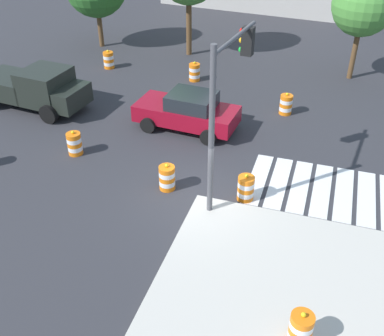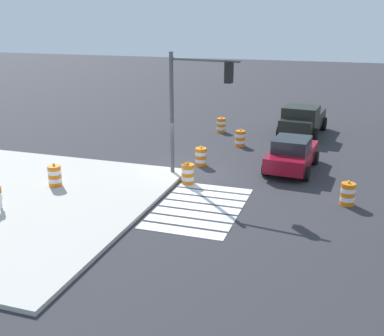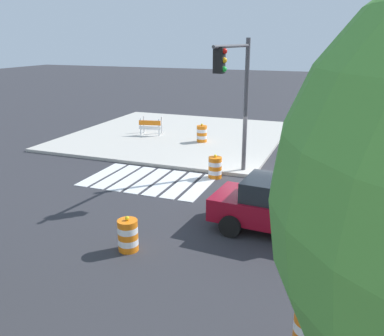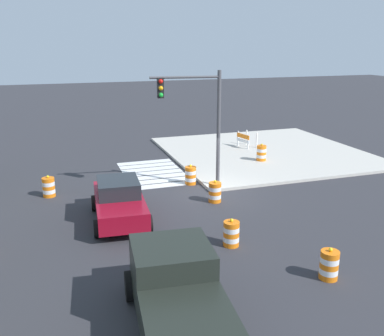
{
  "view_description": "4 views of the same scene",
  "coord_description": "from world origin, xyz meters",
  "px_view_note": "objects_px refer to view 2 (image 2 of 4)",
  "views": [
    {
      "loc": [
        3.67,
        -11.96,
        9.68
      ],
      "look_at": [
        -0.45,
        0.8,
        0.65
      ],
      "focal_mm": 43.3,
      "sensor_mm": 36.0,
      "label": 1
    },
    {
      "loc": [
        20.34,
        6.84,
        7.17
      ],
      "look_at": [
        1.8,
        0.75,
        0.84
      ],
      "focal_mm": 44.26,
      "sensor_mm": 36.0,
      "label": 2
    },
    {
      "loc": [
        -3.37,
        16.2,
        5.64
      ],
      "look_at": [
        1.48,
        3.41,
        1.31
      ],
      "focal_mm": 38.54,
      "sensor_mm": 36.0,
      "label": 3
    },
    {
      "loc": [
        -18.1,
        7.01,
        6.9
      ],
      "look_at": [
        0.49,
        0.76,
        1.16
      ],
      "focal_mm": 40.57,
      "sensor_mm": 36.0,
      "label": 4
    }
  ],
  "objects_px": {
    "sports_car": "(292,154)",
    "traffic_barrel_on_sidewalk": "(55,176)",
    "traffic_barrel_crosswalk_end": "(188,174)",
    "traffic_barrel_lane_center": "(201,157)",
    "traffic_barrel_median_near": "(240,138)",
    "traffic_barrel_opposite_curb": "(221,125)",
    "pickup_truck": "(302,120)",
    "traffic_barrel_median_far": "(348,194)",
    "traffic_light_pole": "(195,93)"
  },
  "relations": [
    {
      "from": "pickup_truck",
      "to": "traffic_barrel_opposite_curb",
      "type": "height_order",
      "value": "pickup_truck"
    },
    {
      "from": "sports_car",
      "to": "traffic_barrel_on_sidewalk",
      "type": "distance_m",
      "value": 11.01
    },
    {
      "from": "traffic_barrel_median_far",
      "to": "traffic_barrel_on_sidewalk",
      "type": "xyz_separation_m",
      "value": [
        2.07,
        -11.97,
        0.15
      ]
    },
    {
      "from": "traffic_barrel_crosswalk_end",
      "to": "traffic_barrel_median_near",
      "type": "height_order",
      "value": "same"
    },
    {
      "from": "pickup_truck",
      "to": "traffic_barrel_median_far",
      "type": "xyz_separation_m",
      "value": [
        10.93,
        2.87,
        -0.52
      ]
    },
    {
      "from": "pickup_truck",
      "to": "traffic_barrel_median_far",
      "type": "height_order",
      "value": "pickup_truck"
    },
    {
      "from": "traffic_barrel_crosswalk_end",
      "to": "traffic_barrel_median_near",
      "type": "relative_size",
      "value": 1.0
    },
    {
      "from": "traffic_barrel_median_far",
      "to": "traffic_barrel_opposite_curb",
      "type": "height_order",
      "value": "same"
    },
    {
      "from": "traffic_barrel_median_near",
      "to": "traffic_barrel_on_sidewalk",
      "type": "height_order",
      "value": "traffic_barrel_on_sidewalk"
    },
    {
      "from": "traffic_barrel_median_far",
      "to": "traffic_barrel_on_sidewalk",
      "type": "distance_m",
      "value": 12.14
    },
    {
      "from": "traffic_barrel_crosswalk_end",
      "to": "traffic_barrel_lane_center",
      "type": "distance_m",
      "value": 2.74
    },
    {
      "from": "traffic_barrel_median_near",
      "to": "traffic_barrel_on_sidewalk",
      "type": "relative_size",
      "value": 1.0
    },
    {
      "from": "sports_car",
      "to": "traffic_barrel_lane_center",
      "type": "bearing_deg",
      "value": -81.04
    },
    {
      "from": "sports_car",
      "to": "pickup_truck",
      "type": "xyz_separation_m",
      "value": [
        -7.15,
        -0.23,
        0.16
      ]
    },
    {
      "from": "pickup_truck",
      "to": "traffic_light_pole",
      "type": "height_order",
      "value": "traffic_light_pole"
    },
    {
      "from": "traffic_barrel_lane_center",
      "to": "traffic_barrel_on_sidewalk",
      "type": "height_order",
      "value": "traffic_barrel_on_sidewalk"
    },
    {
      "from": "traffic_barrel_lane_center",
      "to": "traffic_barrel_on_sidewalk",
      "type": "distance_m",
      "value": 7.16
    },
    {
      "from": "pickup_truck",
      "to": "traffic_barrel_median_near",
      "type": "height_order",
      "value": "pickup_truck"
    },
    {
      "from": "pickup_truck",
      "to": "traffic_barrel_opposite_curb",
      "type": "relative_size",
      "value": 5.21
    },
    {
      "from": "traffic_barrel_median_far",
      "to": "traffic_barrel_on_sidewalk",
      "type": "relative_size",
      "value": 1.0
    },
    {
      "from": "traffic_light_pole",
      "to": "traffic_barrel_opposite_curb",
      "type": "bearing_deg",
      "value": -172.85
    },
    {
      "from": "traffic_light_pole",
      "to": "traffic_barrel_on_sidewalk",
      "type": "bearing_deg",
      "value": -58.32
    },
    {
      "from": "traffic_barrel_opposite_curb",
      "to": "sports_car",
      "type": "bearing_deg",
      "value": 38.78
    },
    {
      "from": "sports_car",
      "to": "traffic_barrel_median_far",
      "type": "xyz_separation_m",
      "value": [
        3.78,
        2.64,
        -0.36
      ]
    },
    {
      "from": "traffic_barrel_on_sidewalk",
      "to": "traffic_light_pole",
      "type": "distance_m",
      "value": 7.0
    },
    {
      "from": "traffic_barrel_median_near",
      "to": "traffic_barrel_opposite_curb",
      "type": "height_order",
      "value": "same"
    },
    {
      "from": "pickup_truck",
      "to": "traffic_barrel_opposite_curb",
      "type": "xyz_separation_m",
      "value": [
        0.66,
        -4.98,
        -0.52
      ]
    },
    {
      "from": "pickup_truck",
      "to": "traffic_barrel_median_far",
      "type": "bearing_deg",
      "value": 14.74
    },
    {
      "from": "traffic_barrel_median_near",
      "to": "traffic_barrel_opposite_curb",
      "type": "distance_m",
      "value": 3.52
    },
    {
      "from": "traffic_barrel_opposite_curb",
      "to": "traffic_light_pole",
      "type": "height_order",
      "value": "traffic_light_pole"
    },
    {
      "from": "traffic_barrel_median_far",
      "to": "traffic_light_pole",
      "type": "height_order",
      "value": "traffic_light_pole"
    },
    {
      "from": "sports_car",
      "to": "traffic_barrel_crosswalk_end",
      "type": "distance_m",
      "value": 5.37
    },
    {
      "from": "traffic_barrel_median_far",
      "to": "traffic_barrel_median_near",
      "type": "bearing_deg",
      "value": -140.83
    },
    {
      "from": "traffic_barrel_median_far",
      "to": "traffic_barrel_lane_center",
      "type": "distance_m",
      "value": 7.65
    },
    {
      "from": "traffic_barrel_median_near",
      "to": "traffic_barrel_median_far",
      "type": "relative_size",
      "value": 1.0
    },
    {
      "from": "pickup_truck",
      "to": "traffic_barrel_lane_center",
      "type": "bearing_deg",
      "value": -27.78
    },
    {
      "from": "traffic_barrel_on_sidewalk",
      "to": "traffic_barrel_opposite_curb",
      "type": "bearing_deg",
      "value": 161.59
    },
    {
      "from": "pickup_truck",
      "to": "traffic_barrel_on_sidewalk",
      "type": "height_order",
      "value": "pickup_truck"
    },
    {
      "from": "pickup_truck",
      "to": "traffic_barrel_median_near",
      "type": "relative_size",
      "value": 5.21
    },
    {
      "from": "traffic_barrel_crosswalk_end",
      "to": "traffic_barrel_median_far",
      "type": "bearing_deg",
      "value": 86.98
    },
    {
      "from": "traffic_barrel_crosswalk_end",
      "to": "traffic_barrel_median_near",
      "type": "xyz_separation_m",
      "value": [
        -6.95,
        0.81,
        0.0
      ]
    },
    {
      "from": "traffic_barrel_median_far",
      "to": "traffic_light_pole",
      "type": "xyz_separation_m",
      "value": [
        -1.17,
        -6.72,
        3.46
      ]
    },
    {
      "from": "traffic_barrel_median_far",
      "to": "traffic_barrel_on_sidewalk",
      "type": "height_order",
      "value": "traffic_barrel_on_sidewalk"
    },
    {
      "from": "traffic_barrel_median_near",
      "to": "traffic_barrel_opposite_curb",
      "type": "xyz_separation_m",
      "value": [
        -2.96,
        -1.9,
        0.0
      ]
    },
    {
      "from": "sports_car",
      "to": "traffic_barrel_median_far",
      "type": "distance_m",
      "value": 4.62
    },
    {
      "from": "traffic_barrel_on_sidewalk",
      "to": "traffic_barrel_lane_center",
      "type": "bearing_deg",
      "value": 136.1
    },
    {
      "from": "traffic_barrel_opposite_curb",
      "to": "traffic_barrel_crosswalk_end",
      "type": "bearing_deg",
      "value": 6.28
    },
    {
      "from": "traffic_barrel_opposite_curb",
      "to": "traffic_light_pole",
      "type": "distance_m",
      "value": 9.8
    },
    {
      "from": "sports_car",
      "to": "traffic_barrel_median_near",
      "type": "height_order",
      "value": "sports_car"
    },
    {
      "from": "traffic_barrel_on_sidewalk",
      "to": "traffic_light_pole",
      "type": "height_order",
      "value": "traffic_light_pole"
    }
  ]
}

